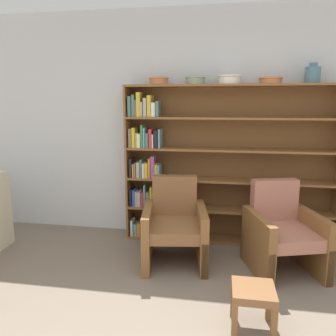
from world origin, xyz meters
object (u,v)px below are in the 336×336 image
at_px(bowl_terracotta, 195,80).
at_px(bowl_slate, 229,79).
at_px(bowl_olive, 270,80).
at_px(bowl_sage, 159,81).
at_px(vase_tall, 313,75).
at_px(bookshelf, 210,166).
at_px(footstool, 253,296).
at_px(armchair_leather, 175,226).
at_px(armchair_cushioned, 282,233).

bearing_deg(bowl_terracotta, bowl_slate, 0.00).
bearing_deg(bowl_olive, bowl_sage, 180.00).
bearing_deg(bowl_sage, vase_tall, 0.00).
xyz_separation_m(bowl_slate, bowl_olive, (0.45, 0.00, -0.01)).
bearing_deg(bookshelf, vase_tall, -1.12).
relative_size(bowl_terracotta, footstool, 0.69).
relative_size(bookshelf, armchair_leather, 2.79).
bearing_deg(armchair_cushioned, footstool, 53.24).
xyz_separation_m(vase_tall, armchair_leather, (-1.40, -0.61, -1.57)).
distance_m(bookshelf, bowl_olive, 1.17).
height_order(bookshelf, bowl_olive, bowl_olive).
relative_size(vase_tall, armchair_cushioned, 0.24).
distance_m(bowl_sage, bowl_terracotta, 0.42).
relative_size(bookshelf, armchair_cushioned, 2.79).
xyz_separation_m(bowl_sage, vase_tall, (1.68, 0.00, 0.04)).
xyz_separation_m(bowl_slate, vase_tall, (0.88, 0.00, 0.04)).
bearing_deg(bowl_sage, footstool, -57.92).
bearing_deg(armchair_cushioned, bowl_sage, -40.57).
bearing_deg(bowl_olive, armchair_cushioned, -78.81).
xyz_separation_m(armchair_cushioned, footstool, (-0.36, -0.99, -0.12)).
bearing_deg(vase_tall, bowl_olive, 180.00).
height_order(bowl_terracotta, armchair_leather, bowl_terracotta).
height_order(bowl_slate, armchair_cushioned, bowl_slate).
xyz_separation_m(bowl_sage, bowl_slate, (0.80, 0.00, 0.01)).
distance_m(vase_tall, armchair_leather, 2.19).
bearing_deg(armchair_cushioned, bowl_slate, -63.57).
relative_size(bowl_slate, bowl_olive, 1.06).
bearing_deg(armchair_leather, bowl_terracotta, -112.12).
bearing_deg(armchair_cushioned, vase_tall, -133.71).
height_order(bowl_slate, vase_tall, vase_tall).
height_order(vase_tall, armchair_leather, vase_tall).
relative_size(bookshelf, bowl_terracotta, 10.52).
bearing_deg(armchair_leather, bowl_olive, -156.51).
bearing_deg(armchair_cushioned, armchair_leather, -16.65).
bearing_deg(bowl_slate, bookshelf, 173.57).
bearing_deg(bookshelf, bowl_olive, -1.88).
bearing_deg(bowl_olive, bowl_terracotta, 180.00).
xyz_separation_m(armchair_leather, footstool, (0.72, -0.99, -0.12)).
bearing_deg(bookshelf, footstool, -76.57).
height_order(armchair_leather, armchair_cushioned, same).
height_order(bowl_terracotta, armchair_cushioned, bowl_terracotta).
bearing_deg(bowl_sage, bookshelf, 1.93).
distance_m(bowl_sage, bowl_slate, 0.80).
bearing_deg(armchair_cushioned, bowl_olive, -95.37).
bearing_deg(bookshelf, armchair_cushioned, -39.95).
bearing_deg(vase_tall, armchair_leather, -156.57).
xyz_separation_m(bookshelf, armchair_cushioned, (0.75, -0.63, -0.54)).
xyz_separation_m(bookshelf, footstool, (0.39, -1.62, -0.65)).
distance_m(bowl_sage, footstool, 2.50).
relative_size(bookshelf, bowl_slate, 8.89).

